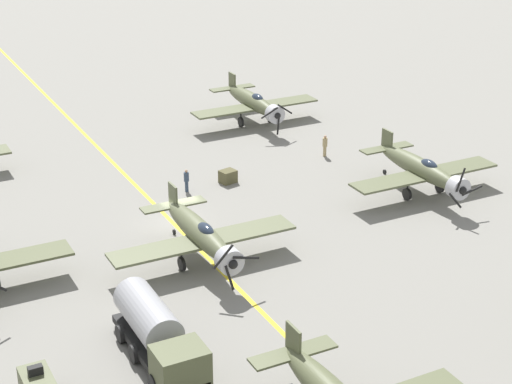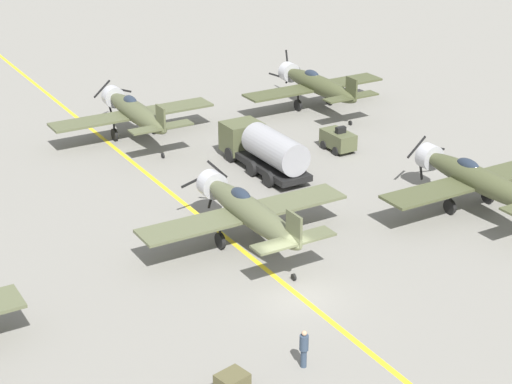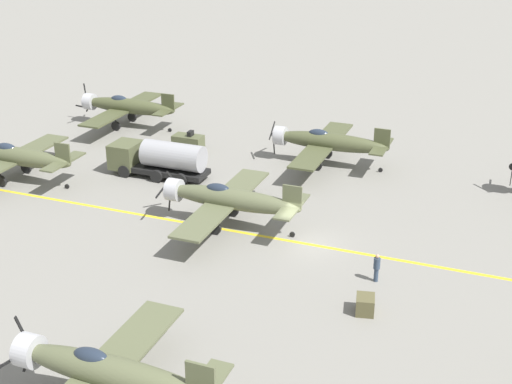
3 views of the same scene
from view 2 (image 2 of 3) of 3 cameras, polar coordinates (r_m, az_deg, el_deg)
ground_plane at (r=41.83m, az=2.55°, el=-6.67°), size 400.00×400.00×0.00m
taxiway_stripe at (r=41.83m, az=2.55°, el=-6.66°), size 0.30×160.00×0.01m
airplane_mid_center at (r=45.36m, az=-0.56°, el=-1.25°), size 12.00×9.98×3.65m
airplane_far_center at (r=61.61m, az=-8.09°, el=5.32°), size 12.00×9.98×3.65m
airplane_mid_right at (r=50.97m, az=14.46°, el=0.85°), size 12.00×9.98×3.65m
airplane_far_right at (r=67.70m, az=4.07°, el=7.16°), size 12.00×9.98×3.79m
fuel_tanker at (r=55.44m, az=0.54°, el=2.92°), size 2.68×8.00×2.98m
tow_tractor at (r=59.37m, az=5.50°, el=3.50°), size 1.57×2.60×1.79m
ground_crew_inspecting at (r=36.09m, az=3.21°, el=-10.29°), size 0.38×0.38×1.76m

